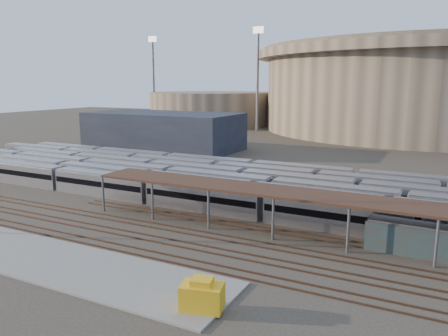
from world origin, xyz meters
TOP-DOWN VIEW (x-y plane):
  - ground at (0.00, 0.00)m, footprint 420.00×420.00m
  - apron at (-5.00, -15.00)m, footprint 50.00×9.00m
  - subway_trains at (-2.50, 18.50)m, footprint 125.63×23.90m
  - inspection_shed at (22.00, 4.00)m, footprint 60.30×6.00m
  - empty_tracks at (0.00, -5.00)m, footprint 170.00×9.62m
  - stadium at (25.00, 140.00)m, footprint 124.00×124.00m
  - secondary_arena at (-60.00, 130.00)m, footprint 56.00×56.00m
  - service_building at (-35.00, 55.00)m, footprint 42.00×20.00m
  - floodlight_0 at (-30.00, 110.00)m, footprint 4.00×1.00m
  - floodlight_1 at (-85.00, 120.00)m, footprint 4.00×1.00m
  - floodlight_3 at (-10.00, 160.00)m, footprint 4.00×1.00m
  - teal_boxcar at (34.75, 4.00)m, footprint 14.05×3.48m
  - yellow_equipment at (18.50, -16.61)m, footprint 3.77×2.86m

SIDE VIEW (x-z plane):
  - ground at x=0.00m, z-range 0.00..0.00m
  - empty_tracks at x=0.00m, z-range 0.00..0.18m
  - apron at x=-5.00m, z-range 0.00..0.20m
  - yellow_equipment at x=18.50m, z-range 0.20..2.29m
  - teal_boxcar at x=34.75m, z-range 0.00..3.25m
  - subway_trains at x=-2.50m, z-range 0.00..3.60m
  - inspection_shed at x=22.00m, z-range 2.33..7.63m
  - service_building at x=-35.00m, z-range 0.00..10.00m
  - secondary_arena at x=-60.00m, z-range 0.00..14.00m
  - stadium at x=25.00m, z-range 0.22..32.72m
  - floodlight_0 at x=-30.00m, z-range 1.45..39.85m
  - floodlight_1 at x=-85.00m, z-range 1.45..39.85m
  - floodlight_3 at x=-10.00m, z-range 1.45..39.85m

